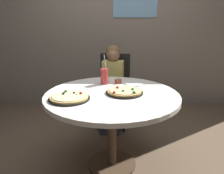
{
  "coord_description": "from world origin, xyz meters",
  "views": [
    {
      "loc": [
        0.03,
        -2.04,
        1.44
      ],
      "look_at": [
        0.0,
        0.05,
        0.8
      ],
      "focal_mm": 37.73,
      "sensor_mm": 36.0,
      "label": 1
    }
  ],
  "objects_px": {
    "pizza_cheese": "(124,92)",
    "plate_small": "(134,84)",
    "dining_table": "(112,104)",
    "pizza_veggie": "(69,97)",
    "soda_cup": "(104,76)",
    "diner_child": "(112,93)",
    "sauce_bowl": "(118,81)",
    "chair_wooden": "(114,86)"
  },
  "relations": [
    {
      "from": "pizza_cheese",
      "to": "soda_cup",
      "type": "relative_size",
      "value": 1.12
    },
    {
      "from": "dining_table",
      "to": "pizza_cheese",
      "type": "height_order",
      "value": "pizza_cheese"
    },
    {
      "from": "pizza_cheese",
      "to": "soda_cup",
      "type": "distance_m",
      "value": 0.37
    },
    {
      "from": "pizza_veggie",
      "to": "soda_cup",
      "type": "relative_size",
      "value": 1.16
    },
    {
      "from": "pizza_veggie",
      "to": "soda_cup",
      "type": "height_order",
      "value": "soda_cup"
    },
    {
      "from": "pizza_cheese",
      "to": "plate_small",
      "type": "xyz_separation_m",
      "value": [
        0.11,
        0.28,
        -0.01
      ]
    },
    {
      "from": "diner_child",
      "to": "plate_small",
      "type": "height_order",
      "value": "diner_child"
    },
    {
      "from": "chair_wooden",
      "to": "soda_cup",
      "type": "bearing_deg",
      "value": -98.41
    },
    {
      "from": "soda_cup",
      "to": "pizza_cheese",
      "type": "bearing_deg",
      "value": -57.08
    },
    {
      "from": "diner_child",
      "to": "pizza_veggie",
      "type": "xyz_separation_m",
      "value": [
        -0.35,
        -0.96,
        0.28
      ]
    },
    {
      "from": "chair_wooden",
      "to": "diner_child",
      "type": "xyz_separation_m",
      "value": [
        -0.02,
        -0.18,
        -0.05
      ]
    },
    {
      "from": "pizza_veggie",
      "to": "plate_small",
      "type": "height_order",
      "value": "pizza_veggie"
    },
    {
      "from": "diner_child",
      "to": "soda_cup",
      "type": "relative_size",
      "value": 3.52
    },
    {
      "from": "dining_table",
      "to": "chair_wooden",
      "type": "distance_m",
      "value": 1.0
    },
    {
      "from": "diner_child",
      "to": "plate_small",
      "type": "distance_m",
      "value": 0.62
    },
    {
      "from": "chair_wooden",
      "to": "soda_cup",
      "type": "relative_size",
      "value": 3.09
    },
    {
      "from": "chair_wooden",
      "to": "soda_cup",
      "type": "distance_m",
      "value": 0.73
    },
    {
      "from": "diner_child",
      "to": "pizza_cheese",
      "type": "bearing_deg",
      "value": -80.94
    },
    {
      "from": "chair_wooden",
      "to": "sauce_bowl",
      "type": "distance_m",
      "value": 0.68
    },
    {
      "from": "soda_cup",
      "to": "sauce_bowl",
      "type": "xyz_separation_m",
      "value": [
        0.14,
        0.03,
        -0.06
      ]
    },
    {
      "from": "dining_table",
      "to": "soda_cup",
      "type": "relative_size",
      "value": 4.02
    },
    {
      "from": "diner_child",
      "to": "sauce_bowl",
      "type": "distance_m",
      "value": 0.54
    },
    {
      "from": "pizza_cheese",
      "to": "dining_table",
      "type": "bearing_deg",
      "value": -170.9
    },
    {
      "from": "pizza_veggie",
      "to": "sauce_bowl",
      "type": "distance_m",
      "value": 0.66
    },
    {
      "from": "dining_table",
      "to": "diner_child",
      "type": "distance_m",
      "value": 0.83
    },
    {
      "from": "pizza_cheese",
      "to": "plate_small",
      "type": "bearing_deg",
      "value": 68.77
    },
    {
      "from": "pizza_veggie",
      "to": "diner_child",
      "type": "bearing_deg",
      "value": 69.87
    },
    {
      "from": "dining_table",
      "to": "pizza_veggie",
      "type": "distance_m",
      "value": 0.41
    },
    {
      "from": "soda_cup",
      "to": "dining_table",
      "type": "bearing_deg",
      "value": -75.48
    },
    {
      "from": "dining_table",
      "to": "pizza_veggie",
      "type": "bearing_deg",
      "value": -157.46
    },
    {
      "from": "pizza_cheese",
      "to": "sauce_bowl",
      "type": "xyz_separation_m",
      "value": [
        -0.05,
        0.34,
        0.0
      ]
    },
    {
      "from": "sauce_bowl",
      "to": "plate_small",
      "type": "distance_m",
      "value": 0.17
    },
    {
      "from": "pizza_cheese",
      "to": "sauce_bowl",
      "type": "distance_m",
      "value": 0.34
    },
    {
      "from": "chair_wooden",
      "to": "pizza_veggie",
      "type": "bearing_deg",
      "value": -108.26
    },
    {
      "from": "diner_child",
      "to": "plate_small",
      "type": "xyz_separation_m",
      "value": [
        0.24,
        -0.51,
        0.27
      ]
    },
    {
      "from": "soda_cup",
      "to": "diner_child",
      "type": "bearing_deg",
      "value": 81.33
    },
    {
      "from": "sauce_bowl",
      "to": "soda_cup",
      "type": "bearing_deg",
      "value": -169.08
    },
    {
      "from": "pizza_cheese",
      "to": "plate_small",
      "type": "relative_size",
      "value": 1.91
    },
    {
      "from": "pizza_veggie",
      "to": "plate_small",
      "type": "distance_m",
      "value": 0.74
    },
    {
      "from": "diner_child",
      "to": "sauce_bowl",
      "type": "bearing_deg",
      "value": -81.05
    },
    {
      "from": "chair_wooden",
      "to": "soda_cup",
      "type": "height_order",
      "value": "soda_cup"
    },
    {
      "from": "pizza_cheese",
      "to": "pizza_veggie",
      "type": "bearing_deg",
      "value": -160.52
    }
  ]
}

